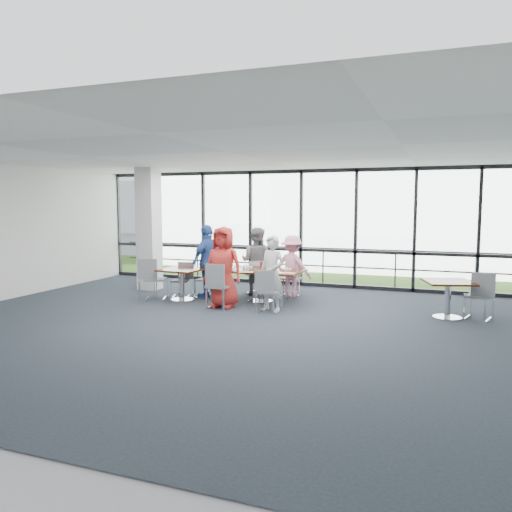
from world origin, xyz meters
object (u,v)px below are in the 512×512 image
(chair_spare_la, at_px, (155,279))
(diner_near_left, at_px, (223,267))
(side_table_left, at_px, (182,273))
(chair_main_end, at_px, (207,280))
(side_table_right, at_px, (448,287))
(chair_main_nr, at_px, (269,291))
(structural_column, at_px, (149,229))
(chair_spare_lb, at_px, (180,281))
(diner_far_left, at_px, (256,261))
(chair_main_fr, at_px, (292,278))
(chair_main_nl, at_px, (219,286))
(diner_far_right, at_px, (292,266))
(diner_near_right, at_px, (272,274))
(diner_end, at_px, (208,261))
(main_table, at_px, (261,275))
(chair_main_fl, at_px, (258,274))
(chair_spare_r, at_px, (479,296))

(chair_spare_la, bearing_deg, diner_near_left, -29.94)
(side_table_left, relative_size, chair_main_end, 1.10)
(side_table_right, relative_size, chair_main_nr, 1.25)
(structural_column, bearing_deg, chair_spare_lb, -29.77)
(diner_far_left, xyz_separation_m, chair_main_fr, (0.85, 0.21, -0.41))
(chair_main_nl, bearing_deg, chair_spare_lb, 152.63)
(diner_far_right, height_order, chair_spare_la, diner_far_right)
(diner_near_right, bearing_deg, chair_main_nl, -158.67)
(diner_end, bearing_deg, chair_spare_la, -44.46)
(chair_spare_lb, bearing_deg, structural_column, -47.63)
(structural_column, distance_m, main_table, 3.54)
(chair_main_fl, xyz_separation_m, chair_spare_r, (5.06, -1.19, -0.02))
(chair_spare_lb, bearing_deg, diner_near_right, 147.22)
(diner_far_right, height_order, chair_main_end, diner_far_right)
(side_table_left, height_order, diner_far_right, diner_far_right)
(chair_main_nl, distance_m, chair_spare_r, 5.29)
(chair_main_end, bearing_deg, diner_near_right, 74.62)
(diner_end, xyz_separation_m, chair_main_end, (-0.01, -0.03, -0.44))
(chair_main_nr, bearing_deg, diner_near_left, 164.40)
(side_table_left, distance_m, diner_near_right, 2.41)
(side_table_left, height_order, chair_spare_r, chair_spare_r)
(chair_main_nr, distance_m, chair_spare_la, 3.02)
(side_table_right, bearing_deg, diner_end, 176.76)
(diner_near_right, relative_size, chair_main_nl, 1.66)
(diner_near_left, bearing_deg, structural_column, 152.89)
(side_table_left, bearing_deg, diner_near_right, -9.34)
(side_table_left, bearing_deg, diner_near_left, -16.84)
(main_table, xyz_separation_m, chair_main_nl, (-0.60, -1.00, -0.14))
(main_table, height_order, diner_far_left, diner_far_left)
(chair_main_fl, bearing_deg, main_table, 127.12)
(main_table, bearing_deg, diner_near_right, -54.96)
(diner_near_right, bearing_deg, diner_near_left, -165.55)
(side_table_right, relative_size, diner_near_left, 0.62)
(diner_end, bearing_deg, chair_main_end, -8.39)
(chair_main_end, height_order, chair_spare_la, chair_spare_la)
(structural_column, bearing_deg, side_table_right, -6.61)
(chair_main_nr, height_order, chair_main_end, chair_main_end)
(diner_near_left, distance_m, chair_main_nl, 0.43)
(side_table_right, bearing_deg, chair_main_fl, 163.94)
(diner_far_right, distance_m, chair_main_nr, 1.80)
(diner_end, xyz_separation_m, chair_main_nl, (0.76, -1.03, -0.40))
(chair_main_fr, height_order, chair_main_end, chair_main_end)
(diner_near_left, height_order, diner_near_right, diner_near_left)
(chair_main_nr, height_order, chair_spare_lb, chair_main_nr)
(chair_main_nl, height_order, chair_main_fl, chair_main_fl)
(structural_column, relative_size, chair_spare_la, 3.34)
(diner_far_left, distance_m, chair_main_fl, 0.44)
(structural_column, xyz_separation_m, chair_main_fl, (2.92, 0.43, -1.12))
(diner_far_right, xyz_separation_m, chair_spare_r, (4.10, -0.97, -0.29))
(side_table_right, height_order, chair_spare_la, chair_spare_la)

